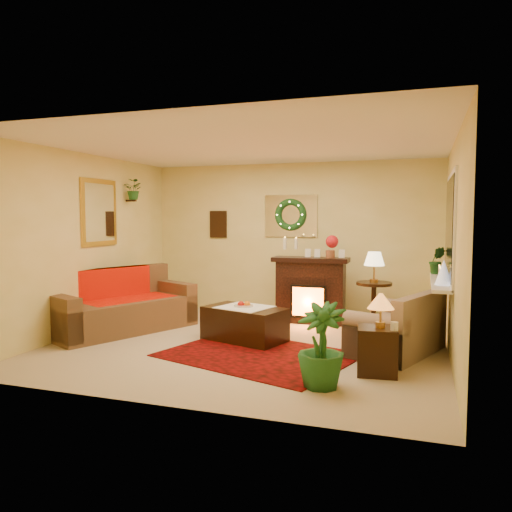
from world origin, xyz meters
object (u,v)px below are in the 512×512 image
(sofa, at_px, (122,302))
(fireplace, at_px, (311,288))
(loveseat, at_px, (396,319))
(end_table_square, at_px, (377,349))
(coffee_table, at_px, (245,325))
(side_table_round, at_px, (374,306))

(sofa, distance_m, fireplace, 2.91)
(sofa, distance_m, loveseat, 3.90)
(fireplace, height_order, loveseat, fireplace)
(fireplace, distance_m, loveseat, 1.97)
(end_table_square, bearing_deg, coffee_table, 154.08)
(fireplace, height_order, side_table_round, fireplace)
(fireplace, xyz_separation_m, side_table_round, (0.99, -0.03, -0.23))
(fireplace, xyz_separation_m, loveseat, (1.38, -1.39, -0.13))
(end_table_square, bearing_deg, fireplace, 118.03)
(loveseat, xyz_separation_m, side_table_round, (-0.40, 1.36, -0.10))
(fireplace, relative_size, loveseat, 0.81)
(loveseat, height_order, side_table_round, loveseat)
(loveseat, height_order, end_table_square, loveseat)
(sofa, height_order, side_table_round, sofa)
(side_table_round, distance_m, coffee_table, 2.12)
(sofa, relative_size, coffee_table, 1.94)
(side_table_round, xyz_separation_m, coffee_table, (-1.59, -1.40, -0.11))
(sofa, bearing_deg, side_table_round, 47.14)
(end_table_square, relative_size, coffee_table, 0.46)
(fireplace, distance_m, side_table_round, 1.01)
(fireplace, relative_size, end_table_square, 2.11)
(sofa, distance_m, end_table_square, 3.85)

